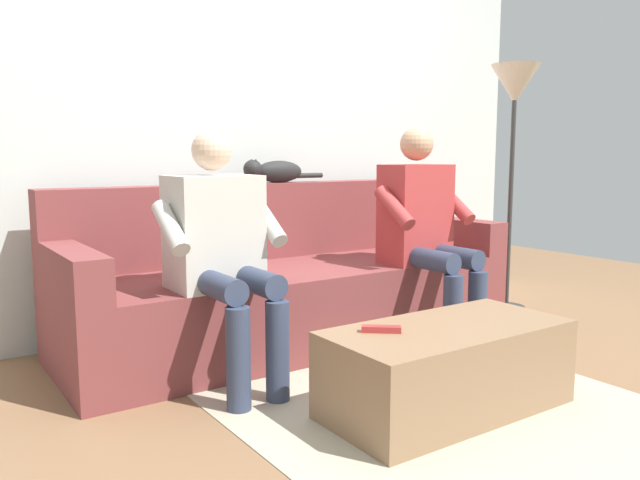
# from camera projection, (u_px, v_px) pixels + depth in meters

# --- Properties ---
(ground_plane) EXTENTS (8.00, 8.00, 0.00)m
(ground_plane) POSITION_uv_depth(u_px,v_px,m) (374.00, 377.00, 2.90)
(ground_plane) COLOR #846042
(back_wall) EXTENTS (4.50, 0.06, 2.49)m
(back_wall) POSITION_uv_depth(u_px,v_px,m) (242.00, 116.00, 3.78)
(back_wall) COLOR silver
(back_wall) RESTS_ON ground
(couch) EXTENTS (2.47, 0.84, 0.86)m
(couch) POSITION_uv_depth(u_px,v_px,m) (289.00, 287.00, 3.47)
(couch) COLOR brown
(couch) RESTS_ON ground
(coffee_table) EXTENTS (1.00, 0.48, 0.35)m
(coffee_table) POSITION_uv_depth(u_px,v_px,m) (447.00, 368.00, 2.50)
(coffee_table) COLOR #8C6B4C
(coffee_table) RESTS_ON ground
(person_left_seated) EXTENTS (0.52, 0.55, 1.17)m
(person_left_seated) POSITION_uv_depth(u_px,v_px,m) (424.00, 224.00, 3.40)
(person_left_seated) COLOR #B23838
(person_left_seated) RESTS_ON ground
(person_right_seated) EXTENTS (0.54, 0.59, 1.13)m
(person_right_seated) POSITION_uv_depth(u_px,v_px,m) (220.00, 243.00, 2.76)
(person_right_seated) COLOR beige
(person_right_seated) RESTS_ON ground
(cat_on_backrest) EXTENTS (0.53, 0.11, 0.14)m
(cat_on_backrest) POSITION_uv_depth(u_px,v_px,m) (274.00, 171.00, 3.65)
(cat_on_backrest) COLOR black
(cat_on_backrest) RESTS_ON couch
(remote_red) EXTENTS (0.14, 0.12, 0.02)m
(remote_red) POSITION_uv_depth(u_px,v_px,m) (381.00, 329.00, 2.39)
(remote_red) COLOR #B73333
(remote_red) RESTS_ON coffee_table
(floor_rug) EXTENTS (1.60, 1.80, 0.01)m
(floor_rug) POSITION_uv_depth(u_px,v_px,m) (420.00, 398.00, 2.64)
(floor_rug) COLOR #B7AD93
(floor_rug) RESTS_ON ground
(floor_lamp) EXTENTS (0.31, 0.31, 1.59)m
(floor_lamp) POSITION_uv_depth(u_px,v_px,m) (514.00, 100.00, 4.01)
(floor_lamp) COLOR #2D2D2D
(floor_lamp) RESTS_ON ground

